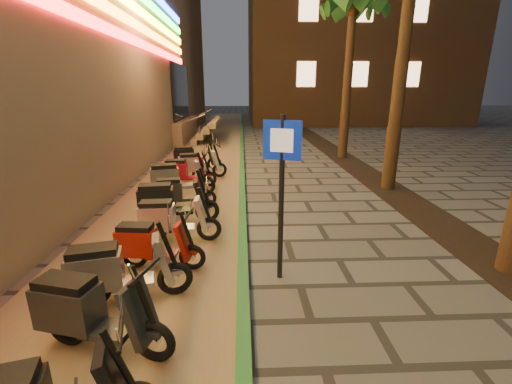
{
  "coord_description": "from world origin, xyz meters",
  "views": [
    {
      "loc": [
        -0.89,
        -2.98,
        2.96
      ],
      "look_at": [
        -0.65,
        2.82,
        1.2
      ],
      "focal_mm": 24.0,
      "sensor_mm": 36.0,
      "label": 1
    }
  ],
  "objects_px": {
    "scooter_6": "(150,244)",
    "pedestrian_sign": "(282,177)",
    "scooter_7": "(170,219)",
    "scooter_9": "(179,192)",
    "scooter_5": "(116,271)",
    "scooter_11": "(184,171)",
    "scooter_4": "(88,312)",
    "scooter_8": "(169,202)",
    "scooter_13": "(192,158)",
    "scooter_10": "(175,179)",
    "scooter_12": "(197,165)"
  },
  "relations": [
    {
      "from": "scooter_11",
      "to": "scooter_8",
      "type": "bearing_deg",
      "value": -86.33
    },
    {
      "from": "scooter_7",
      "to": "scooter_11",
      "type": "height_order",
      "value": "scooter_7"
    },
    {
      "from": "scooter_6",
      "to": "scooter_8",
      "type": "height_order",
      "value": "scooter_8"
    },
    {
      "from": "scooter_9",
      "to": "scooter_10",
      "type": "height_order",
      "value": "scooter_10"
    },
    {
      "from": "scooter_8",
      "to": "scooter_12",
      "type": "bearing_deg",
      "value": 80.88
    },
    {
      "from": "scooter_5",
      "to": "scooter_9",
      "type": "distance_m",
      "value": 4.01
    },
    {
      "from": "scooter_10",
      "to": "scooter_11",
      "type": "xyz_separation_m",
      "value": [
        0.07,
        1.11,
        -0.06
      ]
    },
    {
      "from": "scooter_8",
      "to": "scooter_10",
      "type": "bearing_deg",
      "value": 89.23
    },
    {
      "from": "scooter_5",
      "to": "scooter_13",
      "type": "distance_m",
      "value": 8.12
    },
    {
      "from": "scooter_6",
      "to": "pedestrian_sign",
      "type": "bearing_deg",
      "value": -4.58
    },
    {
      "from": "pedestrian_sign",
      "to": "scooter_13",
      "type": "relative_size",
      "value": 1.5
    },
    {
      "from": "scooter_7",
      "to": "scooter_9",
      "type": "relative_size",
      "value": 1.06
    },
    {
      "from": "scooter_9",
      "to": "scooter_13",
      "type": "height_order",
      "value": "scooter_13"
    },
    {
      "from": "scooter_4",
      "to": "scooter_7",
      "type": "relative_size",
      "value": 1.05
    },
    {
      "from": "pedestrian_sign",
      "to": "scooter_11",
      "type": "relative_size",
      "value": 1.64
    },
    {
      "from": "scooter_9",
      "to": "scooter_10",
      "type": "bearing_deg",
      "value": 96.06
    },
    {
      "from": "scooter_7",
      "to": "scooter_13",
      "type": "height_order",
      "value": "scooter_13"
    },
    {
      "from": "scooter_11",
      "to": "scooter_4",
      "type": "bearing_deg",
      "value": -89.08
    },
    {
      "from": "pedestrian_sign",
      "to": "scooter_8",
      "type": "height_order",
      "value": "pedestrian_sign"
    },
    {
      "from": "scooter_7",
      "to": "scooter_9",
      "type": "bearing_deg",
      "value": 92.49
    },
    {
      "from": "scooter_7",
      "to": "scooter_9",
      "type": "distance_m",
      "value": 1.97
    },
    {
      "from": "scooter_6",
      "to": "scooter_10",
      "type": "relative_size",
      "value": 0.83
    },
    {
      "from": "scooter_7",
      "to": "scooter_11",
      "type": "distance_m",
      "value": 4.08
    },
    {
      "from": "pedestrian_sign",
      "to": "scooter_11",
      "type": "xyz_separation_m",
      "value": [
        -2.4,
        5.51,
        -1.2
      ]
    },
    {
      "from": "scooter_10",
      "to": "scooter_12",
      "type": "xyz_separation_m",
      "value": [
        0.36,
        2.05,
        -0.05
      ]
    },
    {
      "from": "scooter_8",
      "to": "scooter_4",
      "type": "bearing_deg",
      "value": -99.4
    },
    {
      "from": "scooter_5",
      "to": "scooter_12",
      "type": "distance_m",
      "value": 7.05
    },
    {
      "from": "scooter_4",
      "to": "scooter_11",
      "type": "bearing_deg",
      "value": 105.48
    },
    {
      "from": "scooter_9",
      "to": "scooter_12",
      "type": "relative_size",
      "value": 0.93
    },
    {
      "from": "scooter_6",
      "to": "scooter_8",
      "type": "distance_m",
      "value": 1.99
    },
    {
      "from": "scooter_8",
      "to": "scooter_9",
      "type": "bearing_deg",
      "value": 80.73
    },
    {
      "from": "scooter_11",
      "to": "scooter_13",
      "type": "height_order",
      "value": "scooter_13"
    },
    {
      "from": "scooter_10",
      "to": "scooter_12",
      "type": "relative_size",
      "value": 1.11
    },
    {
      "from": "scooter_11",
      "to": "scooter_13",
      "type": "relative_size",
      "value": 0.91
    },
    {
      "from": "scooter_10",
      "to": "scooter_6",
      "type": "bearing_deg",
      "value": -98.98
    },
    {
      "from": "scooter_8",
      "to": "scooter_9",
      "type": "xyz_separation_m",
      "value": [
        0.03,
        1.04,
        -0.09
      ]
    },
    {
      "from": "scooter_5",
      "to": "scooter_7",
      "type": "bearing_deg",
      "value": 66.84
    },
    {
      "from": "scooter_9",
      "to": "scooter_13",
      "type": "bearing_deg",
      "value": 84.14
    },
    {
      "from": "scooter_4",
      "to": "pedestrian_sign",
      "type": "bearing_deg",
      "value": 47.83
    },
    {
      "from": "scooter_7",
      "to": "scooter_13",
      "type": "distance_m",
      "value": 6.1
    },
    {
      "from": "scooter_7",
      "to": "scooter_10",
      "type": "relative_size",
      "value": 0.89
    },
    {
      "from": "pedestrian_sign",
      "to": "scooter_5",
      "type": "bearing_deg",
      "value": -144.66
    },
    {
      "from": "scooter_5",
      "to": "scooter_11",
      "type": "distance_m",
      "value": 6.1
    },
    {
      "from": "pedestrian_sign",
      "to": "scooter_10",
      "type": "height_order",
      "value": "pedestrian_sign"
    },
    {
      "from": "pedestrian_sign",
      "to": "scooter_9",
      "type": "bearing_deg",
      "value": 144.07
    },
    {
      "from": "scooter_7",
      "to": "scooter_9",
      "type": "xyz_separation_m",
      "value": [
        -0.17,
        1.97,
        -0.03
      ]
    },
    {
      "from": "pedestrian_sign",
      "to": "scooter_10",
      "type": "relative_size",
      "value": 1.45
    },
    {
      "from": "scooter_7",
      "to": "scooter_4",
      "type": "bearing_deg",
      "value": -98.92
    },
    {
      "from": "scooter_5",
      "to": "scooter_11",
      "type": "xyz_separation_m",
      "value": [
        -0.02,
        6.1,
        -0.03
      ]
    },
    {
      "from": "pedestrian_sign",
      "to": "scooter_4",
      "type": "xyz_separation_m",
      "value": [
        -2.37,
        -1.51,
        -1.18
      ]
    }
  ]
}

